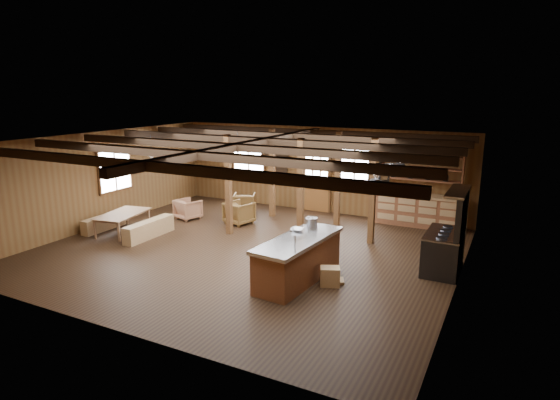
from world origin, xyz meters
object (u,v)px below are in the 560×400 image
(armchair_c, at_px, (188,209))
(armchair_b, at_px, (239,213))
(kitchen_island, at_px, (298,259))
(armchair_a, at_px, (244,203))
(dining_table, at_px, (124,223))
(commercial_range, at_px, (446,245))

(armchair_c, bearing_deg, armchair_b, -154.31)
(kitchen_island, distance_m, armchair_b, 4.62)
(kitchen_island, distance_m, armchair_c, 5.87)
(armchair_a, distance_m, armchair_c, 1.89)
(dining_table, height_order, armchair_a, armchair_a)
(dining_table, xyz_separation_m, armchair_a, (1.86, 3.51, 0.04))
(commercial_range, distance_m, armchair_c, 7.90)
(commercial_range, distance_m, armchair_a, 7.10)
(commercial_range, height_order, armchair_b, commercial_range)
(kitchen_island, xyz_separation_m, dining_table, (-5.83, 0.82, -0.19))
(armchair_a, bearing_deg, armchair_b, 89.56)
(armchair_a, bearing_deg, dining_table, 36.86)
(dining_table, relative_size, armchair_b, 2.16)
(armchair_b, bearing_deg, commercial_range, -175.46)
(armchair_c, bearing_deg, kitchen_island, 167.90)
(armchair_a, bearing_deg, armchair_c, 26.87)
(armchair_c, bearing_deg, dining_table, 87.71)
(commercial_range, xyz_separation_m, dining_table, (-8.55, -1.15, -0.33))
(armchair_b, relative_size, armchair_c, 1.09)
(kitchen_island, height_order, armchair_c, kitchen_island)
(kitchen_island, height_order, armchair_a, kitchen_island)
(kitchen_island, xyz_separation_m, armchair_a, (-3.97, 4.33, -0.16))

